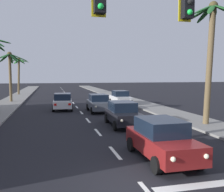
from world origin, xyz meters
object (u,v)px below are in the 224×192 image
Objects in this scene: sedan_oncoming_far at (63,101)px; palm_left_farthest at (19,69)px; sedan_lead_at_stop_bar at (161,139)px; sedan_fifth_in_queue at (99,103)px; sedan_third_in_queue at (123,114)px; sedan_parked_nearest_kerb at (120,98)px; palm_right_second at (211,42)px; palm_left_third at (10,65)px.

palm_left_farthest is at bearing 106.94° from sedan_oncoming_far.
sedan_lead_at_stop_bar and sedan_fifth_in_queue have the same top height.
sedan_third_in_queue is 1.00× the size of sedan_fifth_in_queue.
palm_right_second is at bearing -78.91° from sedan_parked_nearest_kerb.
palm_left_farthest is (-9.79, 23.55, 3.77)m from sedan_fifth_in_queue.
palm_left_third is at bearing 110.57° from sedan_lead_at_stop_bar.
palm_left_third is 0.76× the size of palm_right_second.
sedan_third_in_queue is 0.68× the size of palm_left_farthest.
palm_left_farthest is at bearing 116.57° from palm_right_second.
sedan_parked_nearest_kerb is 0.68× the size of palm_left_farthest.
palm_right_second is at bearing -50.89° from palm_left_third.
sedan_third_in_queue is at bearing 87.00° from sedan_lead_at_stop_bar.
sedan_parked_nearest_kerb is 14.82m from palm_left_third.
sedan_oncoming_far is 11.31m from palm_left_third.
palm_left_farthest is at bearing 108.27° from sedan_third_in_queue.
sedan_oncoming_far is 22.59m from palm_left_farthest.
palm_left_third is 12.72m from palm_left_farthest.
palm_right_second is (9.53, -10.73, 4.89)m from sedan_oncoming_far.
sedan_fifth_in_queue is 25.78m from palm_left_farthest.
sedan_oncoming_far is 1.01× the size of sedan_parked_nearest_kerb.
sedan_lead_at_stop_bar is at bearing -78.84° from sedan_oncoming_far.
sedan_parked_nearest_kerb is 14.64m from palm_right_second.
palm_right_second is (15.71, -19.32, 0.92)m from palm_left_third.
palm_left_third is at bearing 125.72° from sedan_oncoming_far.
sedan_lead_at_stop_bar is 0.68× the size of palm_left_farthest.
sedan_lead_at_stop_bar and sedan_oncoming_far have the same top height.
sedan_fifth_in_queue is (0.02, 14.37, 0.00)m from sedan_lead_at_stop_bar.
sedan_fifth_in_queue is 6.19m from sedan_parked_nearest_kerb.
sedan_lead_at_stop_bar is 0.69× the size of palm_left_third.
sedan_parked_nearest_kerb is (3.60, 19.42, 0.00)m from sedan_lead_at_stop_bar.
sedan_fifth_in_queue and sedan_parked_nearest_kerb have the same top height.
palm_right_second reaches higher than sedan_lead_at_stop_bar.
sedan_oncoming_far is (-3.29, 2.24, 0.00)m from sedan_fifth_in_queue.
palm_left_third reaches higher than sedan_parked_nearest_kerb.
sedan_parked_nearest_kerb is at bearing -54.14° from palm_left_farthest.
sedan_parked_nearest_kerb is at bearing 22.28° from sedan_oncoming_far.
palm_left_farthest is at bearing 91.40° from palm_left_third.
sedan_fifth_in_queue is at bearing -34.18° from sedan_oncoming_far.
sedan_oncoming_far and sedan_parked_nearest_kerb have the same top height.
sedan_lead_at_stop_bar is at bearing -100.51° from sedan_parked_nearest_kerb.
palm_left_farthest is (-13.37, 18.49, 3.77)m from sedan_parked_nearest_kerb.
palm_right_second is (2.65, -13.54, 4.89)m from sedan_parked_nearest_kerb.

